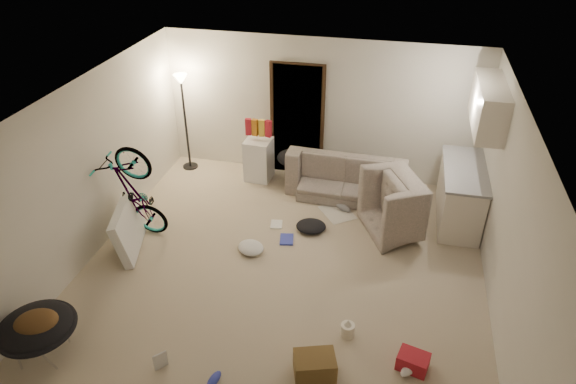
% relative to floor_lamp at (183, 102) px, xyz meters
% --- Properties ---
extents(floor, '(5.50, 6.00, 0.02)m').
position_rel_floor_lamp_xyz_m(floor, '(2.40, -2.65, -1.32)').
color(floor, '#B7A78C').
rests_on(floor, ground).
extents(ceiling, '(5.50, 6.00, 0.02)m').
position_rel_floor_lamp_xyz_m(ceiling, '(2.40, -2.65, 1.20)').
color(ceiling, white).
rests_on(ceiling, wall_back).
extents(wall_back, '(5.50, 0.02, 2.50)m').
position_rel_floor_lamp_xyz_m(wall_back, '(2.40, 0.36, -0.06)').
color(wall_back, beige).
rests_on(wall_back, floor).
extents(wall_left, '(0.02, 6.00, 2.50)m').
position_rel_floor_lamp_xyz_m(wall_left, '(-0.36, -2.65, -0.06)').
color(wall_left, beige).
rests_on(wall_left, floor).
extents(wall_right, '(0.02, 6.00, 2.50)m').
position_rel_floor_lamp_xyz_m(wall_right, '(5.16, -2.65, -0.06)').
color(wall_right, beige).
rests_on(wall_right, floor).
extents(doorway, '(0.85, 0.10, 2.04)m').
position_rel_floor_lamp_xyz_m(doorway, '(2.00, 0.32, -0.29)').
color(doorway, black).
rests_on(doorway, floor).
extents(door_trim, '(0.97, 0.04, 2.10)m').
position_rel_floor_lamp_xyz_m(door_trim, '(2.00, 0.29, -0.29)').
color(door_trim, black).
rests_on(door_trim, floor).
extents(floor_lamp, '(0.28, 0.28, 1.81)m').
position_rel_floor_lamp_xyz_m(floor_lamp, '(0.00, 0.00, 0.00)').
color(floor_lamp, black).
rests_on(floor_lamp, floor).
extents(kitchen_counter, '(0.60, 1.50, 0.88)m').
position_rel_floor_lamp_xyz_m(kitchen_counter, '(4.83, -0.65, -0.87)').
color(kitchen_counter, beige).
rests_on(kitchen_counter, floor).
extents(counter_top, '(0.64, 1.54, 0.04)m').
position_rel_floor_lamp_xyz_m(counter_top, '(4.83, -0.65, -0.41)').
color(counter_top, gray).
rests_on(counter_top, kitchen_counter).
extents(kitchen_uppers, '(0.38, 1.40, 0.65)m').
position_rel_floor_lamp_xyz_m(kitchen_uppers, '(4.96, -0.65, 0.64)').
color(kitchen_uppers, beige).
rests_on(kitchen_uppers, wall_right).
extents(sofa, '(2.02, 0.84, 0.58)m').
position_rel_floor_lamp_xyz_m(sofa, '(2.99, -0.20, -1.02)').
color(sofa, '#3A423B').
rests_on(sofa, floor).
extents(armchair, '(1.32, 1.38, 0.70)m').
position_rel_floor_lamp_xyz_m(armchair, '(4.12, -1.09, -0.96)').
color(armchair, '#3A423B').
rests_on(armchair, floor).
extents(bicycle, '(1.66, 0.80, 0.94)m').
position_rel_floor_lamp_xyz_m(bicycle, '(0.10, -2.20, -0.88)').
color(bicycle, black).
rests_on(bicycle, floor).
extents(book_asset, '(0.28, 0.27, 0.02)m').
position_rel_floor_lamp_xyz_m(book_asset, '(1.42, -4.51, -1.30)').
color(book_asset, '#A81925').
rests_on(book_asset, floor).
extents(mini_fridge, '(0.48, 0.48, 0.76)m').
position_rel_floor_lamp_xyz_m(mini_fridge, '(1.39, -0.10, -0.93)').
color(mini_fridge, white).
rests_on(mini_fridge, floor).
extents(snack_box_0, '(0.11, 0.09, 0.30)m').
position_rel_floor_lamp_xyz_m(snack_box_0, '(1.22, -0.10, -0.31)').
color(snack_box_0, '#A81925').
rests_on(snack_box_0, mini_fridge).
extents(snack_box_1, '(0.11, 0.08, 0.30)m').
position_rel_floor_lamp_xyz_m(snack_box_1, '(1.34, -0.10, -0.31)').
color(snack_box_1, '#BF6D17').
rests_on(snack_box_1, mini_fridge).
extents(snack_box_2, '(0.11, 0.08, 0.30)m').
position_rel_floor_lamp_xyz_m(snack_box_2, '(1.46, -0.10, -0.31)').
color(snack_box_2, gold).
rests_on(snack_box_2, mini_fridge).
extents(snack_box_3, '(0.12, 0.10, 0.30)m').
position_rel_floor_lamp_xyz_m(snack_box_3, '(1.58, -0.10, -0.31)').
color(snack_box_3, '#A81925').
rests_on(snack_box_3, mini_fridge).
extents(saucer_chair, '(0.87, 0.87, 0.62)m').
position_rel_floor_lamp_xyz_m(saucer_chair, '(0.10, -4.59, -0.94)').
color(saucer_chair, silver).
rests_on(saucer_chair, floor).
extents(hoodie, '(0.59, 0.55, 0.22)m').
position_rel_floor_lamp_xyz_m(hoodie, '(0.15, -4.62, -0.75)').
color(hoodie, '#4E341A').
rests_on(hoodie, saucer_chair).
extents(sofa_drape, '(0.62, 0.54, 0.28)m').
position_rel_floor_lamp_xyz_m(sofa_drape, '(2.04, -0.20, -0.77)').
color(sofa_drape, black).
rests_on(sofa_drape, sofa).
extents(tv_box, '(0.56, 1.10, 0.71)m').
position_rel_floor_lamp_xyz_m(tv_box, '(0.10, -2.51, -0.96)').
color(tv_box, silver).
rests_on(tv_box, floor).
extents(drink_case_a, '(0.53, 0.45, 0.26)m').
position_rel_floor_lamp_xyz_m(drink_case_a, '(3.16, -4.14, -1.18)').
color(drink_case_a, brown).
rests_on(drink_case_a, floor).
extents(drink_case_b, '(0.39, 0.32, 0.19)m').
position_rel_floor_lamp_xyz_m(drink_case_b, '(4.22, -3.82, -1.21)').
color(drink_case_b, '#A81925').
rests_on(drink_case_b, floor).
extents(juicer, '(0.17, 0.17, 0.24)m').
position_rel_floor_lamp_xyz_m(juicer, '(3.44, -3.50, -1.21)').
color(juicer, white).
rests_on(juicer, floor).
extents(newspaper, '(0.70, 0.73, 0.01)m').
position_rel_floor_lamp_xyz_m(newspaper, '(2.94, -0.91, -1.30)').
color(newspaper, beige).
rests_on(newspaper, floor).
extents(book_blue, '(0.25, 0.30, 0.03)m').
position_rel_floor_lamp_xyz_m(book_blue, '(2.30, -1.83, -1.29)').
color(book_blue, '#303BAF').
rests_on(book_blue, floor).
extents(book_white, '(0.21, 0.26, 0.02)m').
position_rel_floor_lamp_xyz_m(book_white, '(2.06, -1.48, -1.30)').
color(book_white, silver).
rests_on(book_white, floor).
extents(shoe_1, '(0.30, 0.23, 0.10)m').
position_rel_floor_lamp_xyz_m(shoe_1, '(3.03, -0.83, -1.26)').
color(shoe_1, slate).
rests_on(shoe_1, floor).
extents(shoe_2, '(0.15, 0.27, 0.09)m').
position_rel_floor_lamp_xyz_m(shoe_2, '(2.12, -4.51, -1.26)').
color(shoe_2, '#303BAF').
rests_on(shoe_2, floor).
extents(shoe_4, '(0.27, 0.31, 0.11)m').
position_rel_floor_lamp_xyz_m(shoe_4, '(4.19, -3.89, -1.25)').
color(shoe_4, white).
rests_on(shoe_4, floor).
extents(clothes_lump_b, '(0.52, 0.47, 0.14)m').
position_rel_floor_lamp_xyz_m(clothes_lump_b, '(2.61, -1.49, -1.24)').
color(clothes_lump_b, black).
rests_on(clothes_lump_b, floor).
extents(clothes_lump_c, '(0.53, 0.51, 0.13)m').
position_rel_floor_lamp_xyz_m(clothes_lump_c, '(1.85, -2.21, -1.24)').
color(clothes_lump_c, silver).
rests_on(clothes_lump_c, floor).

